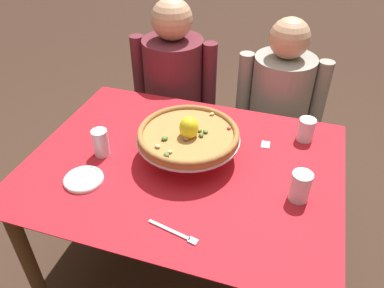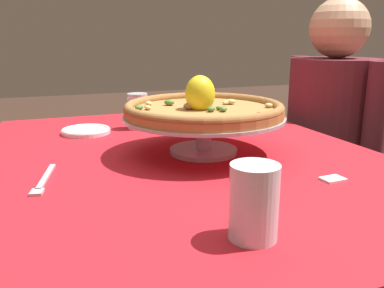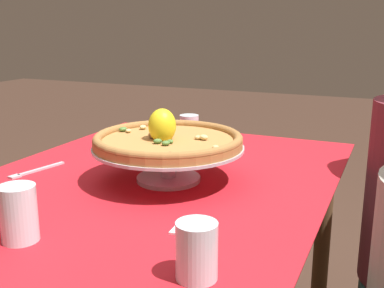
{
  "view_description": "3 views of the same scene",
  "coord_description": "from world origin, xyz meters",
  "px_view_note": "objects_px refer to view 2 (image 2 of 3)",
  "views": [
    {
      "loc": [
        0.41,
        -1.14,
        1.77
      ],
      "look_at": [
        0.02,
        0.05,
        0.83
      ],
      "focal_mm": 35.68,
      "sensor_mm": 36.0,
      "label": 1
    },
    {
      "loc": [
        0.96,
        -0.35,
        1.06
      ],
      "look_at": [
        0.0,
        0.02,
        0.79
      ],
      "focal_mm": 37.51,
      "sensor_mm": 36.0,
      "label": 2
    },
    {
      "loc": [
        1.15,
        0.62,
        1.2
      ],
      "look_at": [
        -0.04,
        0.1,
        0.86
      ],
      "focal_mm": 44.5,
      "sensor_mm": 36.0,
      "label": 3
    }
  ],
  "objects_px": {
    "pizza": "(203,108)",
    "sugar_packet": "(333,179)",
    "side_plate": "(86,131)",
    "water_glass_side_right": "(254,207)",
    "dinner_fork": "(44,181)",
    "pizza_stand": "(204,125)",
    "water_glass_side_left": "(138,113)",
    "diner_left": "(328,157)"
  },
  "relations": [
    {
      "from": "pizza",
      "to": "sugar_packet",
      "type": "bearing_deg",
      "value": 31.47
    },
    {
      "from": "pizza",
      "to": "side_plate",
      "type": "distance_m",
      "value": 0.45
    },
    {
      "from": "water_glass_side_right",
      "to": "dinner_fork",
      "type": "height_order",
      "value": "water_glass_side_right"
    },
    {
      "from": "water_glass_side_right",
      "to": "side_plate",
      "type": "height_order",
      "value": "water_glass_side_right"
    },
    {
      "from": "water_glass_side_right",
      "to": "pizza_stand",
      "type": "bearing_deg",
      "value": 166.79
    },
    {
      "from": "dinner_fork",
      "to": "sugar_packet",
      "type": "relative_size",
      "value": 3.81
    },
    {
      "from": "water_glass_side_left",
      "to": "water_glass_side_right",
      "type": "relative_size",
      "value": 1.01
    },
    {
      "from": "water_glass_side_left",
      "to": "dinner_fork",
      "type": "distance_m",
      "value": 0.54
    },
    {
      "from": "diner_left",
      "to": "sugar_packet",
      "type": "bearing_deg",
      "value": -39.14
    },
    {
      "from": "pizza_stand",
      "to": "diner_left",
      "type": "distance_m",
      "value": 0.79
    },
    {
      "from": "water_glass_side_left",
      "to": "sugar_packet",
      "type": "relative_size",
      "value": 2.38
    },
    {
      "from": "side_plate",
      "to": "dinner_fork",
      "type": "bearing_deg",
      "value": -17.58
    },
    {
      "from": "pizza",
      "to": "water_glass_side_right",
      "type": "relative_size",
      "value": 3.51
    },
    {
      "from": "pizza",
      "to": "diner_left",
      "type": "relative_size",
      "value": 0.34
    },
    {
      "from": "pizza",
      "to": "water_glass_side_right",
      "type": "bearing_deg",
      "value": -13.09
    },
    {
      "from": "diner_left",
      "to": "side_plate",
      "type": "bearing_deg",
      "value": -91.66
    },
    {
      "from": "side_plate",
      "to": "sugar_packet",
      "type": "height_order",
      "value": "side_plate"
    },
    {
      "from": "side_plate",
      "to": "diner_left",
      "type": "xyz_separation_m",
      "value": [
        0.03,
        0.95,
        -0.18
      ]
    },
    {
      "from": "dinner_fork",
      "to": "sugar_packet",
      "type": "xyz_separation_m",
      "value": [
        0.21,
        0.59,
        -0.0
      ]
    },
    {
      "from": "diner_left",
      "to": "pizza",
      "type": "bearing_deg",
      "value": -65.12
    },
    {
      "from": "pizza_stand",
      "to": "water_glass_side_right",
      "type": "height_order",
      "value": "water_glass_side_right"
    },
    {
      "from": "water_glass_side_left",
      "to": "side_plate",
      "type": "height_order",
      "value": "water_glass_side_left"
    },
    {
      "from": "pizza_stand",
      "to": "dinner_fork",
      "type": "bearing_deg",
      "value": -77.72
    },
    {
      "from": "pizza",
      "to": "sugar_packet",
      "type": "xyz_separation_m",
      "value": [
        0.3,
        0.18,
        -0.12
      ]
    },
    {
      "from": "dinner_fork",
      "to": "pizza",
      "type": "bearing_deg",
      "value": 102.25
    },
    {
      "from": "pizza_stand",
      "to": "side_plate",
      "type": "relative_size",
      "value": 2.74
    },
    {
      "from": "sugar_packet",
      "to": "diner_left",
      "type": "height_order",
      "value": "diner_left"
    },
    {
      "from": "water_glass_side_right",
      "to": "diner_left",
      "type": "bearing_deg",
      "value": 134.66
    },
    {
      "from": "water_glass_side_left",
      "to": "side_plate",
      "type": "relative_size",
      "value": 0.77
    },
    {
      "from": "water_glass_side_left",
      "to": "side_plate",
      "type": "distance_m",
      "value": 0.18
    },
    {
      "from": "sugar_packet",
      "to": "diner_left",
      "type": "xyz_separation_m",
      "value": [
        -0.61,
        0.5,
        -0.18
      ]
    },
    {
      "from": "pizza",
      "to": "water_glass_side_left",
      "type": "distance_m",
      "value": 0.37
    },
    {
      "from": "pizza_stand",
      "to": "water_glass_side_left",
      "type": "height_order",
      "value": "water_glass_side_left"
    },
    {
      "from": "dinner_fork",
      "to": "sugar_packet",
      "type": "distance_m",
      "value": 0.62
    },
    {
      "from": "water_glass_side_right",
      "to": "side_plate",
      "type": "bearing_deg",
      "value": -168.75
    },
    {
      "from": "pizza",
      "to": "water_glass_side_right",
      "type": "distance_m",
      "value": 0.48
    },
    {
      "from": "sugar_packet",
      "to": "dinner_fork",
      "type": "bearing_deg",
      "value": -109.64
    },
    {
      "from": "dinner_fork",
      "to": "diner_left",
      "type": "xyz_separation_m",
      "value": [
        -0.4,
        1.08,
        -0.18
      ]
    },
    {
      "from": "pizza",
      "to": "dinner_fork",
      "type": "relative_size",
      "value": 2.17
    },
    {
      "from": "water_glass_side_right",
      "to": "dinner_fork",
      "type": "xyz_separation_m",
      "value": [
        -0.37,
        -0.3,
        -0.05
      ]
    },
    {
      "from": "water_glass_side_left",
      "to": "sugar_packet",
      "type": "xyz_separation_m",
      "value": [
        0.65,
        0.27,
        -0.05
      ]
    },
    {
      "from": "pizza",
      "to": "diner_left",
      "type": "bearing_deg",
      "value": 114.88
    }
  ]
}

